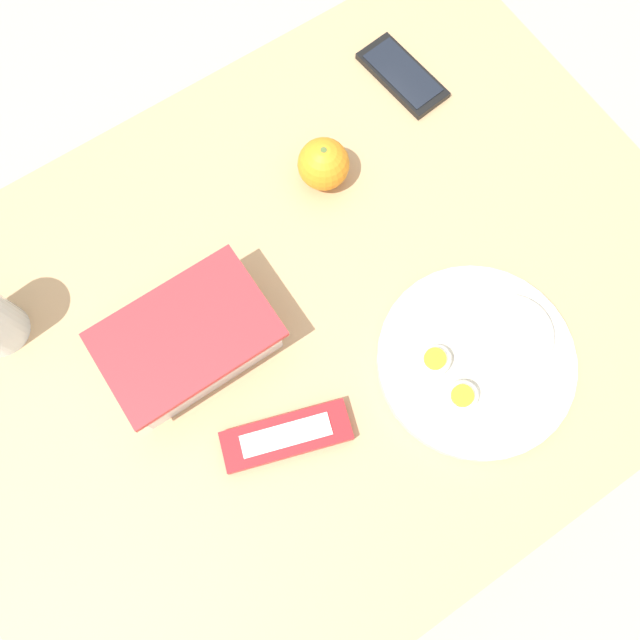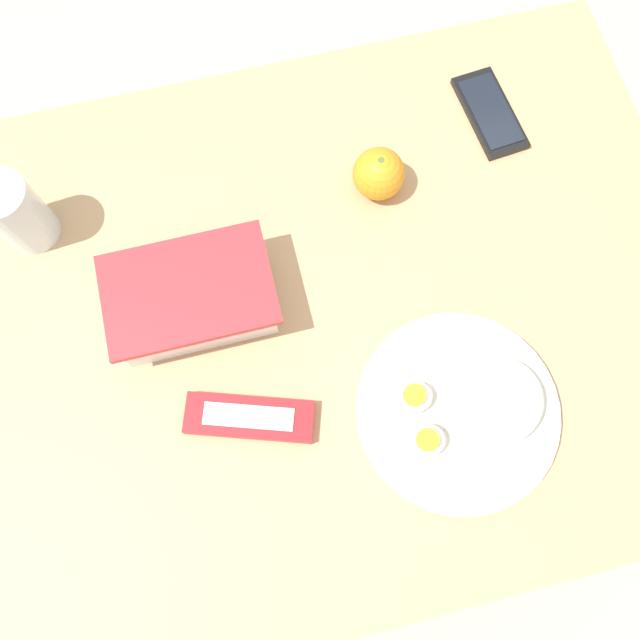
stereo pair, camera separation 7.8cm
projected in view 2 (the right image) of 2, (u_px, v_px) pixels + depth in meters
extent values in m
plane|color=#B2A899|center=(322.00, 401.00, 1.54)|extent=(10.00, 10.00, 0.00)
cube|color=tan|center=(323.00, 312.00, 0.84)|extent=(1.03, 0.79, 0.03)
cylinder|color=#A07D56|center=(108.00, 622.00, 1.07)|extent=(0.05, 0.05, 0.72)
cylinder|color=#A07D56|center=(614.00, 488.00, 1.13)|extent=(0.05, 0.05, 0.72)
cylinder|color=#A07D56|center=(60.00, 265.00, 1.26)|extent=(0.05, 0.05, 0.72)
cylinder|color=#A07D56|center=(496.00, 168.00, 1.32)|extent=(0.05, 0.05, 0.72)
cube|color=white|center=(193.00, 299.00, 0.79)|extent=(0.19, 0.12, 0.06)
cube|color=beige|center=(195.00, 303.00, 0.81)|extent=(0.18, 0.11, 0.03)
cube|color=red|center=(187.00, 290.00, 0.76)|extent=(0.21, 0.14, 0.01)
ellipsoid|color=gray|center=(152.00, 302.00, 0.80)|extent=(0.06, 0.06, 0.03)
ellipsoid|color=gray|center=(195.00, 305.00, 0.80)|extent=(0.06, 0.04, 0.03)
ellipsoid|color=gray|center=(236.00, 300.00, 0.80)|extent=(0.04, 0.04, 0.03)
sphere|color=orange|center=(379.00, 174.00, 0.84)|extent=(0.07, 0.07, 0.07)
cylinder|color=#4C662D|center=(381.00, 161.00, 0.81)|extent=(0.01, 0.01, 0.00)
cylinder|color=silver|center=(457.00, 411.00, 0.77)|extent=(0.25, 0.25, 0.02)
ellipsoid|color=white|center=(492.00, 400.00, 0.75)|extent=(0.13, 0.11, 0.04)
ellipsoid|color=white|center=(425.00, 441.00, 0.74)|extent=(0.05, 0.04, 0.03)
cylinder|color=#F4A823|center=(428.00, 440.00, 0.72)|extent=(0.03, 0.03, 0.01)
ellipsoid|color=white|center=(413.00, 397.00, 0.76)|extent=(0.05, 0.04, 0.03)
cylinder|color=#F4A823|center=(414.00, 395.00, 0.74)|extent=(0.03, 0.03, 0.01)
cube|color=red|center=(249.00, 418.00, 0.77)|extent=(0.17, 0.10, 0.02)
cube|color=white|center=(248.00, 416.00, 0.76)|extent=(0.11, 0.06, 0.00)
cube|color=black|center=(490.00, 113.00, 0.90)|extent=(0.08, 0.15, 0.01)
cube|color=black|center=(491.00, 111.00, 0.90)|extent=(0.06, 0.12, 0.00)
cylinder|color=silver|center=(16.00, 213.00, 0.80)|extent=(0.07, 0.07, 0.11)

